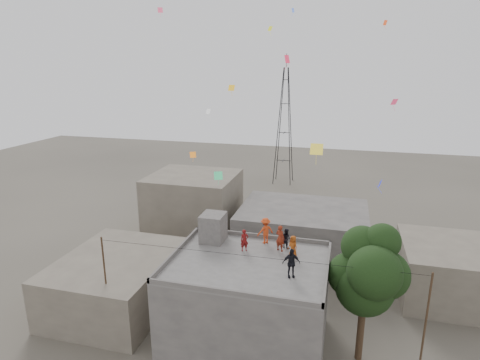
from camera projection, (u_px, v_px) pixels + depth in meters
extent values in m
plane|color=#444038|center=(248.00, 344.00, 27.12)|extent=(140.00, 140.00, 0.00)
cube|color=#4F4C4A|center=(248.00, 305.00, 26.30)|extent=(10.00, 8.00, 6.00)
cube|color=#5D5A57|center=(248.00, 263.00, 25.47)|extent=(10.00, 8.00, 0.10)
cube|color=#4F4C4A|center=(261.00, 236.00, 29.07)|extent=(10.00, 0.15, 0.30)
cube|color=#4F4C4A|center=(231.00, 293.00, 21.77)|extent=(10.00, 0.15, 0.30)
cube|color=#4F4C4A|center=(327.00, 270.00, 24.19)|extent=(0.15, 8.00, 0.30)
cube|color=#4F4C4A|center=(176.00, 251.00, 26.64)|extent=(0.15, 8.00, 0.30)
cube|color=#4F4C4A|center=(213.00, 227.00, 28.40)|extent=(1.60, 1.80, 2.00)
cube|color=#5F564B|center=(117.00, 281.00, 31.17)|extent=(8.00, 10.00, 4.00)
cube|color=#4F4C4A|center=(302.00, 233.00, 38.96)|extent=(12.00, 9.00, 5.00)
cube|color=#5F564B|center=(194.00, 206.00, 43.52)|extent=(9.00, 8.00, 7.00)
cube|color=#5F564B|center=(446.00, 271.00, 32.34)|extent=(7.00, 8.00, 4.40)
cylinder|color=black|center=(360.00, 331.00, 25.25)|extent=(0.44, 0.44, 4.00)
cylinder|color=black|center=(365.00, 309.00, 24.87)|extent=(0.64, 0.91, 2.14)
sphere|color=black|center=(365.00, 286.00, 24.38)|extent=(3.60, 3.60, 3.60)
sphere|color=black|center=(385.00, 275.00, 24.17)|extent=(3.00, 3.00, 3.00)
sphere|color=black|center=(350.00, 275.00, 24.96)|extent=(2.80, 2.80, 2.80)
sphere|color=black|center=(374.00, 273.00, 23.16)|extent=(3.20, 3.20, 3.20)
sphere|color=black|center=(362.00, 247.00, 24.69)|extent=(2.60, 2.60, 2.60)
sphere|color=black|center=(382.00, 242.00, 23.98)|extent=(2.20, 2.20, 2.20)
cylinder|color=black|center=(106.00, 288.00, 27.08)|extent=(0.12, 0.12, 7.40)
cylinder|color=black|center=(424.00, 332.00, 22.57)|extent=(0.12, 0.12, 7.40)
cylinder|color=black|center=(251.00, 256.00, 23.87)|extent=(20.00, 0.52, 0.02)
cylinder|color=black|center=(278.00, 127.00, 62.27)|extent=(1.27, 1.27, 18.01)
cylinder|color=black|center=(289.00, 128.00, 61.85)|extent=(1.27, 1.27, 18.01)
cylinder|color=black|center=(291.00, 126.00, 63.43)|extent=(1.27, 1.27, 18.01)
cylinder|color=black|center=(280.00, 126.00, 63.85)|extent=(1.27, 1.27, 18.01)
cube|color=black|center=(283.00, 160.00, 64.32)|extent=(2.36, 0.08, 0.08)
cube|color=black|center=(283.00, 160.00, 64.32)|extent=(0.08, 2.36, 0.08)
cube|color=black|center=(284.00, 133.00, 63.09)|extent=(1.81, 0.08, 0.08)
cube|color=black|center=(284.00, 133.00, 63.09)|extent=(0.08, 1.81, 0.08)
cube|color=black|center=(285.00, 104.00, 61.87)|extent=(1.26, 0.08, 0.08)
cube|color=black|center=(285.00, 104.00, 61.87)|extent=(0.08, 1.26, 0.08)
cube|color=black|center=(286.00, 80.00, 60.89)|extent=(0.82, 0.08, 0.08)
cube|color=black|center=(286.00, 80.00, 60.89)|extent=(0.08, 0.82, 0.08)
cylinder|color=black|center=(286.00, 60.00, 60.13)|extent=(0.08, 0.08, 2.00)
imported|color=maroon|center=(280.00, 238.00, 26.86)|extent=(0.79, 0.68, 1.82)
imported|color=#984011|center=(293.00, 246.00, 26.01)|extent=(0.86, 0.80, 1.48)
imported|color=black|center=(286.00, 238.00, 27.37)|extent=(0.85, 0.80, 1.39)
imported|color=black|center=(291.00, 263.00, 23.47)|extent=(1.14, 0.78, 1.80)
imported|color=#CC3F17|center=(265.00, 231.00, 28.02)|extent=(1.38, 1.30, 1.87)
imported|color=maroon|center=(244.00, 240.00, 26.87)|extent=(0.66, 0.59, 1.51)
plane|color=orange|center=(193.00, 155.00, 33.37)|extent=(0.53, 0.44, 0.46)
plane|color=#E02345|center=(287.00, 59.00, 27.30)|extent=(0.34, 0.56, 0.54)
plane|color=#F3FF27|center=(270.00, 29.00, 30.26)|extent=(0.36, 0.42, 0.32)
plane|color=#2832E7|center=(380.00, 184.00, 26.25)|extent=(0.30, 0.54, 0.51)
plane|color=silver|center=(208.00, 111.00, 33.22)|extent=(0.47, 0.34, 0.39)
plane|color=#F2481A|center=(385.00, 23.00, 32.29)|extent=(0.35, 0.39, 0.39)
plane|color=#2EAE6A|center=(218.00, 176.00, 25.32)|extent=(0.58, 0.44, 0.49)
plane|color=#D4325A|center=(394.00, 102.00, 26.89)|extent=(0.50, 0.46, 0.40)
plane|color=gold|center=(232.00, 88.00, 27.05)|extent=(0.45, 0.25, 0.38)
plane|color=#5277F6|center=(293.00, 10.00, 36.14)|extent=(0.31, 0.37, 0.37)
plane|color=#FD507A|center=(160.00, 10.00, 27.88)|extent=(0.37, 0.19, 0.33)
plane|color=gold|center=(317.00, 149.00, 21.07)|extent=(0.67, 0.42, 0.53)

